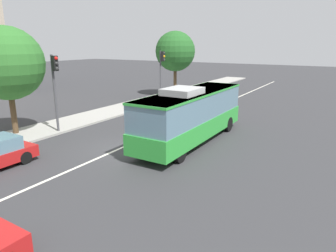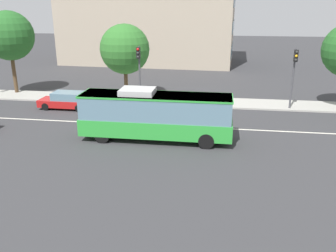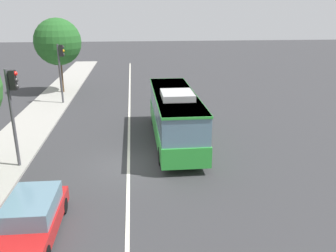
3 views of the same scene
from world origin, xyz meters
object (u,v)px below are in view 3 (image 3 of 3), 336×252
at_px(traffic_light_far_corner, 13,102).
at_px(street_tree_kerbside_left, 58,42).
at_px(transit_bus, 175,114).
at_px(sedan_red_ahead, 32,218).
at_px(traffic_light_near_corner, 61,64).

distance_m(traffic_light_far_corner, street_tree_kerbside_left, 17.65).
bearing_deg(transit_bus, sedan_red_ahead, 145.26).
bearing_deg(traffic_light_far_corner, transit_bus, 20.09).
xyz_separation_m(traffic_light_near_corner, street_tree_kerbside_left, (4.44, 1.01, 1.46)).
xyz_separation_m(traffic_light_near_corner, traffic_light_far_corner, (-13.11, -0.14, 0.00)).
relative_size(traffic_light_near_corner, street_tree_kerbside_left, 0.72).
distance_m(sedan_red_ahead, traffic_light_far_corner, 6.99).
height_order(traffic_light_near_corner, traffic_light_far_corner, same).
xyz_separation_m(traffic_light_far_corner, street_tree_kerbside_left, (17.55, 1.15, 1.46)).
bearing_deg(transit_bus, traffic_light_far_corner, 109.63).
distance_m(sedan_red_ahead, traffic_light_near_corner, 19.48).
distance_m(transit_bus, traffic_light_far_corner, 9.10).
bearing_deg(sedan_red_ahead, street_tree_kerbside_left, -171.40).
height_order(sedan_red_ahead, traffic_light_far_corner, traffic_light_far_corner).
distance_m(traffic_light_near_corner, traffic_light_far_corner, 13.11).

